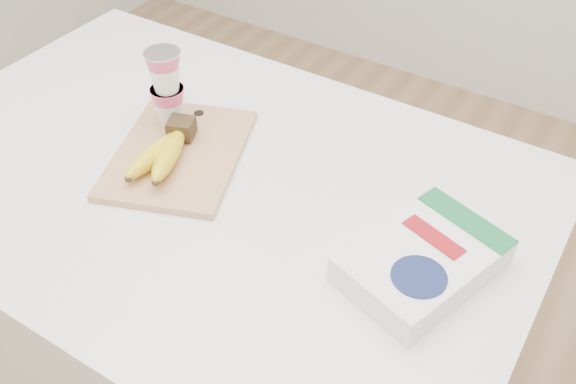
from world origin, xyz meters
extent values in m
cube|color=white|center=(0.00, 0.00, 0.46)|extent=(1.23, 0.82, 0.92)
cube|color=tan|center=(-0.07, 0.01, 0.93)|extent=(0.32, 0.37, 0.02)
cube|color=#382816|center=(-0.09, 0.05, 0.96)|extent=(0.06, 0.06, 0.03)
ellipsoid|color=yellow|center=(-0.08, -0.03, 0.96)|extent=(0.05, 0.17, 0.05)
sphere|color=#382816|center=(-0.08, -0.11, 0.96)|extent=(0.01, 0.01, 0.01)
ellipsoid|color=yellow|center=(-0.05, -0.03, 0.96)|extent=(0.10, 0.17, 0.05)
sphere|color=#382816|center=(-0.02, -0.10, 0.96)|extent=(0.01, 0.01, 0.01)
cylinder|color=silver|center=(-0.14, 0.08, 1.10)|extent=(0.07, 0.07, 0.00)
cube|color=white|center=(0.44, -0.01, 0.95)|extent=(0.23, 0.28, 0.05)
cube|color=#176938|center=(0.47, 0.09, 0.98)|extent=(0.17, 0.09, 0.00)
cylinder|color=#14204B|center=(0.45, -0.07, 0.98)|extent=(0.10, 0.10, 0.00)
cube|color=maroon|center=(0.44, 0.02, 0.98)|extent=(0.11, 0.06, 0.00)
camera|label=1|loc=(0.62, -0.69, 1.69)|focal=40.00mm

